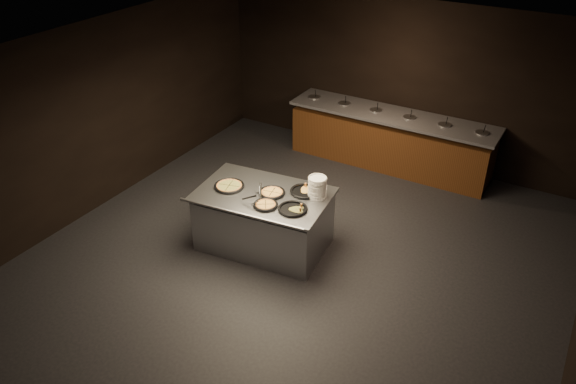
# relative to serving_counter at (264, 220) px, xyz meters

# --- Properties ---
(room) EXTENTS (7.02, 8.02, 2.92)m
(room) POSITION_rel_serving_counter_xyz_m (0.62, -0.34, 1.03)
(room) COLOR black
(room) RESTS_ON ground
(salad_bar) EXTENTS (3.70, 0.83, 1.18)m
(salad_bar) POSITION_rel_serving_counter_xyz_m (0.62, 3.22, 0.02)
(salad_bar) COLOR #552D14
(salad_bar) RESTS_ON ground
(serving_counter) EXTENTS (1.95, 1.38, 0.88)m
(serving_counter) POSITION_rel_serving_counter_xyz_m (0.00, 0.00, 0.00)
(serving_counter) COLOR #ABAEB3
(serving_counter) RESTS_ON ground
(plate_stack) EXTENTS (0.25, 0.25, 0.30)m
(plate_stack) POSITION_rel_serving_counter_xyz_m (0.69, 0.29, 0.61)
(plate_stack) COLOR white
(plate_stack) RESTS_ON serving_counter
(pan_veggie_whole) EXTENTS (0.43, 0.43, 0.04)m
(pan_veggie_whole) POSITION_rel_serving_counter_xyz_m (-0.50, -0.10, 0.48)
(pan_veggie_whole) COLOR black
(pan_veggie_whole) RESTS_ON serving_counter
(pan_cheese_whole) EXTENTS (0.36, 0.36, 0.04)m
(pan_cheese_whole) POSITION_rel_serving_counter_xyz_m (0.11, 0.05, 0.48)
(pan_cheese_whole) COLOR black
(pan_cheese_whole) RESTS_ON serving_counter
(pan_cheese_slices_a) EXTENTS (0.42, 0.42, 0.04)m
(pan_cheese_slices_a) POSITION_rel_serving_counter_xyz_m (0.49, 0.31, 0.47)
(pan_cheese_slices_a) COLOR black
(pan_cheese_slices_a) RESTS_ON serving_counter
(pan_cheese_slices_b) EXTENTS (0.33, 0.33, 0.04)m
(pan_cheese_slices_b) POSITION_rel_serving_counter_xyz_m (0.21, -0.26, 0.48)
(pan_cheese_slices_b) COLOR black
(pan_cheese_slices_b) RESTS_ON serving_counter
(pan_veggie_slices) EXTENTS (0.40, 0.40, 0.04)m
(pan_veggie_slices) POSITION_rel_serving_counter_xyz_m (0.57, -0.16, 0.48)
(pan_veggie_slices) COLOR black
(pan_veggie_slices) RESTS_ON serving_counter
(server_left) EXTENTS (0.26, 0.30, 0.18)m
(server_left) POSITION_rel_serving_counter_xyz_m (0.00, -0.08, 0.54)
(server_left) COLOR #ABAEB3
(server_left) RESTS_ON serving_counter
(server_right) EXTENTS (0.35, 0.10, 0.17)m
(server_right) POSITION_rel_serving_counter_xyz_m (0.05, -0.34, 0.54)
(server_right) COLOR #ABAEB3
(server_right) RESTS_ON serving_counter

